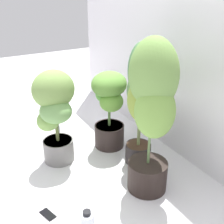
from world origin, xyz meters
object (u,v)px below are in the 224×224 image
(potted_plant_back_center, at_px, (140,96))
(cell_phone, at_px, (48,215))
(potted_plant_front_left, at_px, (55,109))
(floor_fan, at_px, (57,112))
(potted_plant_back_right, at_px, (151,106))
(potted_plant_back_left, at_px, (109,104))

(potted_plant_back_center, xyz_separation_m, cell_phone, (0.23, -0.83, -0.56))
(potted_plant_back_center, bearing_deg, potted_plant_front_left, -119.67)
(potted_plant_front_left, bearing_deg, floor_fan, 159.44)
(potted_plant_back_right, bearing_deg, potted_plant_front_left, -146.30)
(potted_plant_back_right, bearing_deg, cell_phone, -96.71)
(potted_plant_back_left, xyz_separation_m, potted_plant_back_right, (0.62, -0.05, 0.23))
(cell_phone, bearing_deg, potted_plant_back_center, 178.55)
(potted_plant_back_center, distance_m, potted_plant_back_right, 0.35)
(potted_plant_back_center, relative_size, floor_fan, 2.35)
(potted_plant_back_right, relative_size, cell_phone, 6.69)
(potted_plant_back_right, bearing_deg, floor_fan, -161.97)
(potted_plant_back_left, height_order, potted_plant_back_right, potted_plant_back_right)
(potted_plant_back_left, height_order, potted_plant_back_center, potted_plant_back_center)
(potted_plant_front_left, distance_m, potted_plant_back_center, 0.64)
(potted_plant_back_center, height_order, cell_phone, potted_plant_back_center)
(potted_plant_back_center, bearing_deg, cell_phone, -74.34)
(cell_phone, relative_size, floor_fan, 0.39)
(potted_plant_back_center, xyz_separation_m, potted_plant_back_right, (0.31, -0.13, 0.06))
(cell_phone, bearing_deg, potted_plant_front_left, -133.82)
(floor_fan, bearing_deg, potted_plant_back_center, 14.33)
(floor_fan, bearing_deg, potted_plant_back_right, -2.81)
(potted_plant_front_left, distance_m, cell_phone, 0.76)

